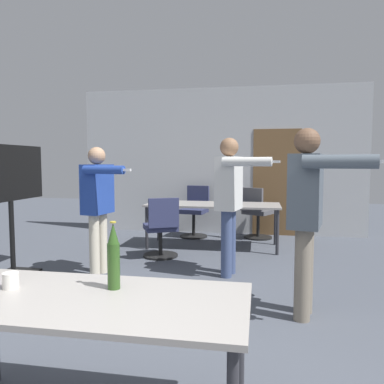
# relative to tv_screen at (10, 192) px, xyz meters

# --- Properties ---
(back_wall) EXTENTS (5.58, 0.12, 2.87)m
(back_wall) POSITION_rel_tv_screen_xyz_m (2.27, 3.31, 0.38)
(back_wall) COLOR #B2B5B7
(back_wall) RESTS_ON ground_plane
(conference_table_near) EXTENTS (1.69, 0.75, 0.73)m
(conference_table_near) POSITION_rel_tv_screen_xyz_m (2.13, -2.36, -0.39)
(conference_table_near) COLOR gray
(conference_table_near) RESTS_ON ground_plane
(conference_table_far) EXTENTS (2.19, 0.84, 0.73)m
(conference_table_far) POSITION_rel_tv_screen_xyz_m (2.26, 2.03, -0.38)
(conference_table_far) COLOR gray
(conference_table_far) RESTS_ON ground_plane
(tv_screen) EXTENTS (0.44, 1.30, 1.63)m
(tv_screen) POSITION_rel_tv_screen_xyz_m (0.00, 0.00, 0.00)
(tv_screen) COLOR black
(tv_screen) RESTS_ON ground_plane
(person_near_casual) EXTENTS (0.76, 0.81, 1.72)m
(person_near_casual) POSITION_rel_tv_screen_xyz_m (3.44, -0.63, -0.02)
(person_near_casual) COLOR slate
(person_near_casual) RESTS_ON ground_plane
(person_right_polo) EXTENTS (0.72, 0.69, 1.60)m
(person_right_polo) POSITION_rel_tv_screen_xyz_m (1.04, 0.25, -0.08)
(person_right_polo) COLOR beige
(person_right_polo) RESTS_ON ground_plane
(person_far_watching) EXTENTS (0.76, 0.75, 1.72)m
(person_far_watching) POSITION_rel_tv_screen_xyz_m (2.65, 0.51, -0.01)
(person_far_watching) COLOR #3D4C75
(person_far_watching) RESTS_ON ground_plane
(office_chair_near_pushed) EXTENTS (0.53, 0.59, 0.96)m
(office_chair_near_pushed) POSITION_rel_tv_screen_xyz_m (1.81, 2.87, -0.59)
(office_chair_near_pushed) COLOR black
(office_chair_near_pushed) RESTS_ON ground_plane
(office_chair_far_left) EXTENTS (0.64, 0.67, 0.96)m
(office_chair_far_left) POSITION_rel_tv_screen_xyz_m (2.97, 2.84, -0.59)
(office_chair_far_left) COLOR black
(office_chair_far_left) RESTS_ON ground_plane
(office_chair_side_rolled) EXTENTS (0.63, 0.66, 0.91)m
(office_chair_side_rolled) POSITION_rel_tv_screen_xyz_m (1.59, 1.20, -0.63)
(office_chair_side_rolled) COLOR black
(office_chair_side_rolled) RESTS_ON ground_plane
(beer_bottle) EXTENTS (0.07, 0.07, 0.37)m
(beer_bottle) POSITION_rel_tv_screen_xyz_m (2.23, -2.21, -0.15)
(beer_bottle) COLOR #2D511E
(beer_bottle) RESTS_ON conference_table_near
(drink_cup) EXTENTS (0.09, 0.09, 0.09)m
(drink_cup) POSITION_rel_tv_screen_xyz_m (1.67, -2.31, -0.28)
(drink_cup) COLOR silver
(drink_cup) RESTS_ON conference_table_near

